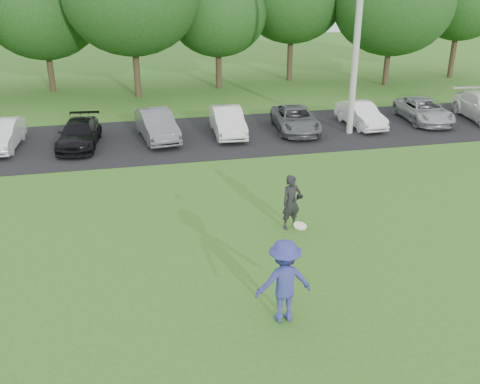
% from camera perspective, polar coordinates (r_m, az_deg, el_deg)
% --- Properties ---
extents(ground, '(100.00, 100.00, 0.00)m').
position_cam_1_polar(ground, '(12.27, 3.63, -11.90)').
color(ground, '#377020').
rests_on(ground, ground).
extents(parking_lot, '(32.00, 6.50, 0.03)m').
position_cam_1_polar(parking_lot, '(23.87, -4.99, 5.86)').
color(parking_lot, black).
rests_on(parking_lot, ground).
extents(utility_pole, '(0.28, 0.28, 9.55)m').
position_cam_1_polar(utility_pole, '(23.96, 12.49, 17.13)').
color(utility_pole, '#A9A8A3').
rests_on(utility_pole, ground).
extents(frisbee_player, '(1.23, 0.72, 2.27)m').
position_cam_1_polar(frisbee_player, '(11.34, 4.72, -9.45)').
color(frisbee_player, '#31378C').
rests_on(frisbee_player, ground).
extents(camera_bystander, '(0.67, 0.52, 1.62)m').
position_cam_1_polar(camera_bystander, '(15.27, 5.50, -1.09)').
color(camera_bystander, black).
rests_on(camera_bystander, ground).
extents(parked_cars, '(30.38, 4.68, 1.26)m').
position_cam_1_polar(parked_cars, '(23.75, -3.62, 7.32)').
color(parked_cars, black).
rests_on(parked_cars, parking_lot).
extents(tree_row, '(42.39, 9.85, 8.64)m').
position_cam_1_polar(tree_row, '(32.77, -5.03, 19.23)').
color(tree_row, '#38281C').
rests_on(tree_row, ground).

